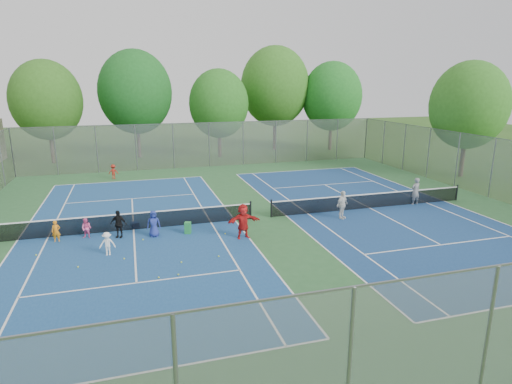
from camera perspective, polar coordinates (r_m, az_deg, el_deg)
The scene contains 36 objects.
ground at distance 24.39m, azimuth 0.67°, elevation -3.52°, with size 120.00×120.00×0.00m, color #294F18.
court_pad at distance 24.39m, azimuth 0.67°, elevation -3.51°, with size 32.00×32.00×0.01m, color #2C5D31.
court_left at distance 23.40m, azimuth -16.00°, elevation -4.85°, with size 10.97×23.77×0.01m, color navy.
court_right at distance 27.19m, azimuth 14.92°, elevation -2.08°, with size 10.97×23.77×0.01m, color navy.
net_left at distance 23.27m, azimuth -16.08°, elevation -3.83°, with size 12.87×0.10×0.91m, color black.
net_right at distance 27.08m, azimuth 14.98°, elevation -1.19°, with size 12.87×0.10×0.91m, color black.
fence_north at distance 39.16m, azimuth -6.27°, elevation 6.27°, with size 32.00×0.10×4.00m, color gray.
fence_south at distance 10.75m, azimuth 28.21°, elevation -18.44°, with size 32.00×0.10×4.00m, color gray.
fence_east at distance 32.31m, azimuth 28.96°, elevation 2.79°, with size 32.00×0.10×4.00m, color gray.
tree_nw at distance 44.77m, azimuth -26.16°, elevation 10.93°, with size 6.40×6.40×9.58m.
tree_nl at distance 45.18m, azimuth -15.79°, elevation 12.70°, with size 7.20×7.20×10.69m.
tree_nc at distance 44.11m, azimuth -4.98°, elevation 11.64°, with size 6.00×6.00×8.85m.
tree_nr at distance 48.81m, azimuth 2.55°, elevation 13.89°, with size 7.60×7.60×11.42m.
tree_ne at distance 49.30m, azimuth 10.08°, elevation 12.44°, with size 6.60×6.60×9.77m.
tree_side_e at distance 38.27m, azimuth 26.50°, elevation 10.31°, with size 6.00×6.00×9.20m.
ball_crate at distance 23.61m, azimuth -15.82°, elevation -4.29°, with size 0.38×0.38×0.33m, color blue.
ball_hopper at distance 22.18m, azimuth -9.08°, elevation -4.75°, with size 0.31×0.31×0.61m, color green.
student_a at distance 22.86m, azimuth -25.11°, elevation -4.77°, with size 0.39×0.26×1.07m, color orange.
student_b at distance 22.80m, azimuth -21.66°, elevation -4.52°, with size 0.50×0.39×1.03m, color pink.
student_c at distance 20.28m, azimuth -19.21°, elevation -6.54°, with size 0.70×0.40×1.09m, color white.
student_d at distance 22.29m, azimuth -17.88°, elevation -4.09°, with size 0.83×0.34×1.41m, color black.
student_e at distance 21.96m, azimuth -13.49°, elevation -4.14°, with size 0.66×0.43×1.36m, color navy.
student_f at distance 21.10m, azimuth -1.71°, elevation -3.93°, with size 1.63×0.52×1.75m, color red.
child_far_baseline at distance 35.92m, azimuth -18.48°, elevation 2.57°, with size 0.76×0.44×1.18m, color #9F2416.
instructor at distance 28.68m, azimuth 20.49°, elevation 0.09°, with size 0.63×0.41×1.73m, color gray.
teen_court_b at distance 24.58m, azimuth 11.43°, elevation -1.69°, with size 0.95×0.40×1.62m, color silver.
tennis_ball_0 at distance 21.62m, azimuth -27.26°, elevation -7.52°, with size 0.07×0.07×0.07m, color #C4DB33.
tennis_ball_1 at distance 17.63m, azimuth -12.83°, elevation -11.10°, with size 0.07×0.07×0.07m, color #C9DD33.
tennis_ball_2 at distance 19.74m, azimuth -17.16°, elevation -8.54°, with size 0.07×0.07×0.07m, color #D1E034.
tennis_ball_3 at distance 22.17m, azimuth -19.28°, elevation -6.15°, with size 0.07×0.07×0.07m, color yellow.
tennis_ball_4 at distance 21.75m, azimuth -14.84°, elevation -6.21°, with size 0.07×0.07×0.07m, color #BAD932.
tennis_ball_5 at distance 21.88m, azimuth -4.14°, elevation -5.61°, with size 0.07×0.07×0.07m, color #CAD130.
tennis_ball_6 at distance 19.57m, azimuth -22.64°, elevation -9.26°, with size 0.07×0.07×0.07m, color #C6DB33.
tennis_ball_7 at distance 19.21m, azimuth -5.01°, elevation -8.58°, with size 0.07×0.07×0.07m, color #B6D832.
tennis_ball_8 at distance 17.72m, azimuth -10.33°, elevation -10.83°, with size 0.07×0.07×0.07m, color #B1CD2F.
tennis_ball_9 at distance 18.82m, azimuth -9.92°, elevation -9.25°, with size 0.07×0.07×0.07m, color #C7E936.
Camera 1 is at (-6.85, -22.16, 7.54)m, focal length 30.00 mm.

